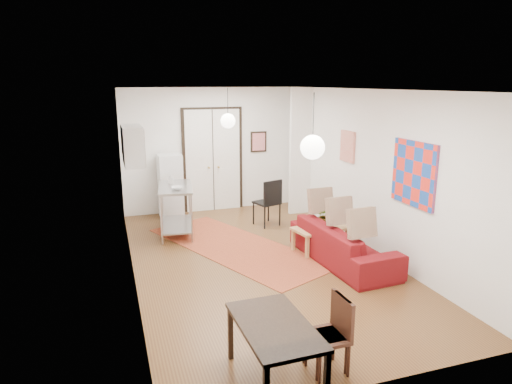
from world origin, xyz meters
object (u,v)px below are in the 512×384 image
object	(u,v)px
coffee_table	(320,230)
dining_chair_far	(325,327)
fridge	(171,186)
dining_chair_near	(322,325)
sofa	(343,243)
black_side_chair	(265,197)
kitchen_counter	(176,203)
dining_table	(275,331)

from	to	relation	value
coffee_table	dining_chair_far	world-z (taller)	dining_chair_far
dining_chair_far	fridge	bearing A→B (deg)	-174.33
coffee_table	dining_chair_near	size ratio (longest dim) A/B	1.30
sofa	coffee_table	size ratio (longest dim) A/B	2.11
fridge	black_side_chair	world-z (taller)	fridge
fridge	dining_chair_near	bearing A→B (deg)	-84.93
kitchen_counter	dining_chair_near	xyz separation A→B (m)	(0.82, -4.93, -0.18)
coffee_table	sofa	bearing A→B (deg)	-78.87
dining_chair_near	black_side_chair	world-z (taller)	black_side_chair
coffee_table	dining_chair_near	distance (m)	3.52
kitchen_counter	black_side_chair	size ratio (longest dim) A/B	1.35
black_side_chair	dining_chair_near	bearing A→B (deg)	60.08
coffee_table	dining_table	size ratio (longest dim) A/B	0.89
coffee_table	kitchen_counter	xyz separation A→B (m)	(-2.35, 1.77, 0.27)
coffee_table	dining_table	world-z (taller)	dining_table
sofa	black_side_chair	world-z (taller)	black_side_chair
dining_chair_near	dining_chair_far	world-z (taller)	same
kitchen_counter	fridge	size ratio (longest dim) A/B	0.95
dining_chair_far	black_side_chair	world-z (taller)	black_side_chair
coffee_table	dining_chair_near	world-z (taller)	dining_chair_near
coffee_table	dining_chair_far	size ratio (longest dim) A/B	1.30
fridge	dining_chair_far	world-z (taller)	fridge
dining_table	black_side_chair	size ratio (longest dim) A/B	1.20
coffee_table	dining_table	distance (m)	3.93
kitchen_counter	fridge	bearing A→B (deg)	94.95
coffee_table	kitchen_counter	bearing A→B (deg)	143.08
coffee_table	black_side_chair	world-z (taller)	black_side_chair
dining_table	coffee_table	bearing A→B (deg)	57.14
sofa	black_side_chair	bearing A→B (deg)	8.76
sofa	dining_table	world-z (taller)	same
coffee_table	dining_chair_near	xyz separation A→B (m)	(-1.53, -3.16, 0.09)
sofa	coffee_table	world-z (taller)	sofa
sofa	kitchen_counter	bearing A→B (deg)	42.26
dining_chair_near	dining_chair_far	bearing A→B (deg)	-1.28
dining_chair_near	fridge	bearing A→B (deg)	-174.27
dining_chair_far	black_side_chair	xyz separation A→B (m)	(1.11, 5.06, 0.12)
dining_chair_far	black_side_chair	distance (m)	5.18
dining_chair_near	dining_chair_far	xyz separation A→B (m)	(0.00, -0.06, 0.00)
coffee_table	kitchen_counter	world-z (taller)	kitchen_counter
kitchen_counter	black_side_chair	distance (m)	1.93
kitchen_counter	dining_table	world-z (taller)	kitchen_counter
coffee_table	dining_table	xyz separation A→B (m)	(-2.13, -3.30, 0.21)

